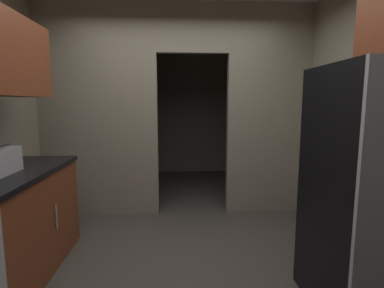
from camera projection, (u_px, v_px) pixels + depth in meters
The scene contains 5 objects.
ground at pixel (180, 278), 2.49m from camera, with size 20.00×20.00×0.00m, color #47423D.
kitchen_partition at pixel (173, 106), 3.81m from camera, with size 3.49×0.12×2.71m.
adjoining_room_shell at pixel (177, 109), 5.51m from camera, with size 3.49×2.46×2.71m.
refrigerator at pixel (373, 194), 2.00m from camera, with size 0.72×0.80×1.71m.
boombox at pixel (1, 161), 2.28m from camera, with size 0.15×0.35×0.23m.
Camera 1 is at (-0.03, -2.31, 1.46)m, focal length 27.61 mm.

